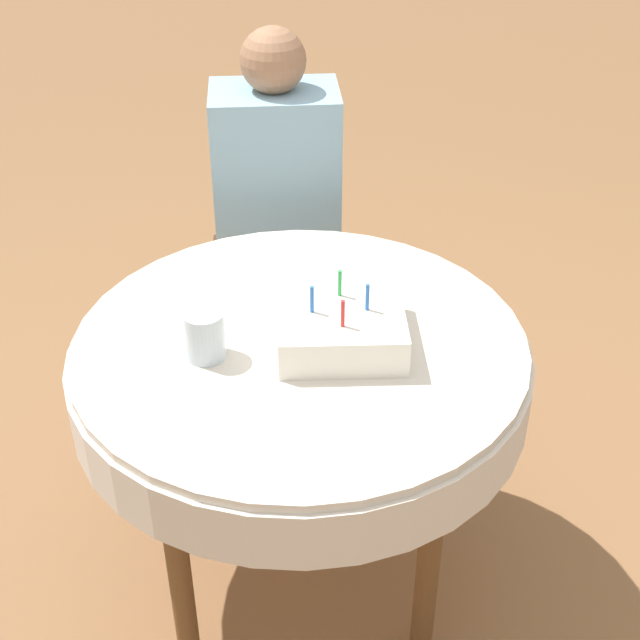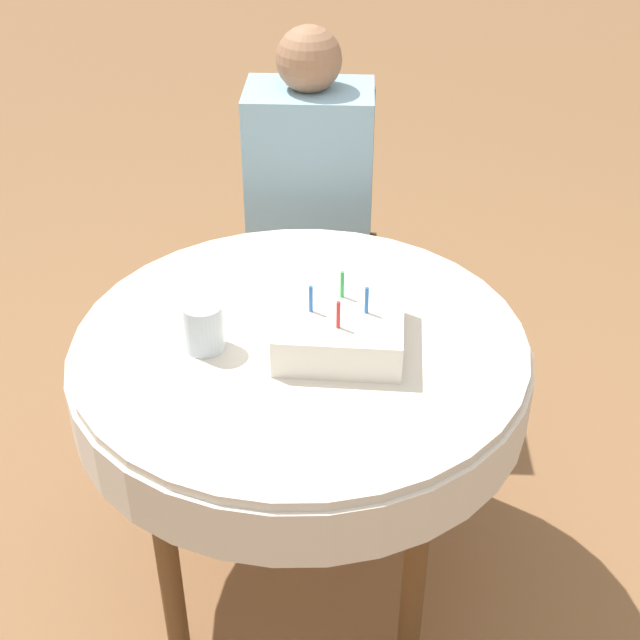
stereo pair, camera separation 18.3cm
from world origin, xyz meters
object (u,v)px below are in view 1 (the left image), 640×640
object	(u,v)px
chair	(278,239)
birthday_cake	(341,325)
person	(277,196)
drinking_glass	(205,335)

from	to	relation	value
chair	birthday_cake	size ratio (longest dim) A/B	3.57
chair	person	bearing A→B (deg)	-90.00
chair	person	size ratio (longest dim) A/B	0.80
person	drinking_glass	distance (m)	0.81
birthday_cake	drinking_glass	world-z (taller)	birthday_cake
drinking_glass	birthday_cake	bearing A→B (deg)	8.05
chair	birthday_cake	xyz separation A→B (m)	(0.14, -0.85, 0.26)
drinking_glass	chair	bearing A→B (deg)	81.23
birthday_cake	drinking_glass	bearing A→B (deg)	-171.95
chair	person	world-z (taller)	person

